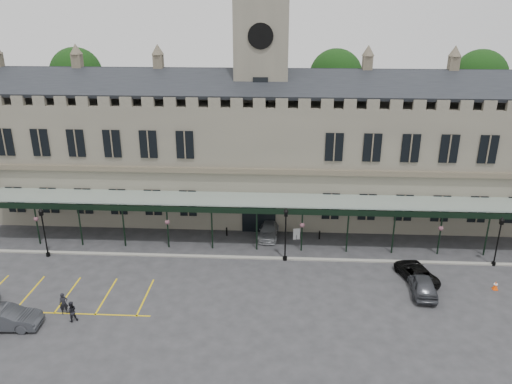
# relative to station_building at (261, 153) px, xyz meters

# --- Properties ---
(ground) EXTENTS (140.00, 140.00, 0.00)m
(ground) POSITION_rel_station_building_xyz_m (0.00, -15.91, -6.47)
(ground) COLOR #2C2C2F
(station_building) EXTENTS (60.00, 10.36, 17.30)m
(station_building) POSITION_rel_station_building_xyz_m (0.00, 0.00, 0.00)
(station_building) COLOR #656054
(station_building) RESTS_ON ground
(clock_tower) EXTENTS (5.60, 5.60, 24.80)m
(clock_tower) POSITION_rel_station_building_xyz_m (0.00, 0.09, 6.64)
(clock_tower) COLOR #656054
(clock_tower) RESTS_ON ground
(canopy) EXTENTS (50.00, 4.10, 4.30)m
(canopy) POSITION_rel_station_building_xyz_m (0.00, -8.45, -4.06)
(canopy) COLOR #8C9E93
(canopy) RESTS_ON ground
(kerb) EXTENTS (60.00, 0.40, 0.12)m
(kerb) POSITION_rel_station_building_xyz_m (0.00, -10.41, -6.41)
(kerb) COLOR gray
(kerb) RESTS_ON ground
(parking_markings) EXTENTS (16.00, 6.00, 0.01)m
(parking_markings) POSITION_rel_station_building_xyz_m (-14.00, -17.41, -6.47)
(parking_markings) COLOR gold
(parking_markings) RESTS_ON ground
(tree_behind_left) EXTENTS (6.00, 6.00, 16.00)m
(tree_behind_left) POSITION_rel_station_building_xyz_m (-22.00, 9.09, 6.35)
(tree_behind_left) COLOR #332314
(tree_behind_left) RESTS_ON ground
(tree_behind_mid) EXTENTS (6.00, 6.00, 16.00)m
(tree_behind_mid) POSITION_rel_station_building_xyz_m (8.00, 9.09, 6.35)
(tree_behind_mid) COLOR #332314
(tree_behind_mid) RESTS_ON ground
(tree_behind_right) EXTENTS (6.00, 6.00, 16.00)m
(tree_behind_right) POSITION_rel_station_building_xyz_m (24.00, 9.09, 6.35)
(tree_behind_right) COLOR #332314
(tree_behind_right) RESTS_ON ground
(lamp_post_left) EXTENTS (0.43, 0.43, 4.59)m
(lamp_post_left) POSITION_rel_station_building_xyz_m (-18.21, -11.00, -3.74)
(lamp_post_left) COLOR black
(lamp_post_left) RESTS_ON ground
(lamp_post_mid) EXTENTS (0.46, 0.46, 4.89)m
(lamp_post_mid) POSITION_rel_station_building_xyz_m (2.54, -10.55, -3.57)
(lamp_post_mid) COLOR black
(lamp_post_mid) RESTS_ON ground
(lamp_post_right) EXTENTS (0.43, 0.43, 4.50)m
(lamp_post_right) POSITION_rel_station_building_xyz_m (20.18, -10.51, -3.80)
(lamp_post_right) COLOR black
(lamp_post_right) RESTS_ON ground
(traffic_cone) EXTENTS (0.43, 0.43, 0.69)m
(traffic_cone) POSITION_rel_station_building_xyz_m (18.84, -14.34, -6.13)
(traffic_cone) COLOR #FF4908
(traffic_cone) RESTS_ON ground
(sign_board) EXTENTS (0.65, 0.18, 1.12)m
(sign_board) POSITION_rel_station_building_xyz_m (3.61, -6.51, -5.92)
(sign_board) COLOR black
(sign_board) RESTS_ON ground
(bollard_left) EXTENTS (0.15, 0.15, 0.84)m
(bollard_left) POSITION_rel_station_building_xyz_m (-3.01, -6.10, -6.05)
(bollard_left) COLOR black
(bollard_left) RESTS_ON ground
(bollard_right) EXTENTS (0.15, 0.15, 0.83)m
(bollard_right) POSITION_rel_station_building_xyz_m (5.77, -6.32, -6.05)
(bollard_right) COLOR black
(bollard_right) RESTS_ON ground
(car_left_b) EXTENTS (4.81, 1.89, 1.56)m
(car_left_b) POSITION_rel_station_building_xyz_m (-16.50, -21.13, -5.69)
(car_left_b) COLOR #393C41
(car_left_b) RESTS_ON ground
(car_taxi) EXTENTS (2.05, 4.44, 1.26)m
(car_taxi) POSITION_rel_station_building_xyz_m (1.00, -5.95, -5.84)
(car_taxi) COLOR #95989D
(car_taxi) RESTS_ON ground
(car_van) EXTENTS (3.22, 4.91, 1.25)m
(car_van) POSITION_rel_station_building_xyz_m (13.00, -13.13, -5.84)
(car_van) COLOR black
(car_van) RESTS_ON ground
(car_right_a) EXTENTS (2.03, 4.52, 1.51)m
(car_right_a) POSITION_rel_station_building_xyz_m (13.00, -15.10, -5.71)
(car_right_a) COLOR #393C41
(car_right_a) RESTS_ON ground
(person_a) EXTENTS (0.71, 0.63, 1.64)m
(person_a) POSITION_rel_station_building_xyz_m (-13.20, -19.30, -5.65)
(person_a) COLOR black
(person_a) RESTS_ON ground
(person_b) EXTENTS (0.95, 0.90, 1.55)m
(person_b) POSITION_rel_station_building_xyz_m (-12.30, -20.15, -5.69)
(person_b) COLOR black
(person_b) RESTS_ON ground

